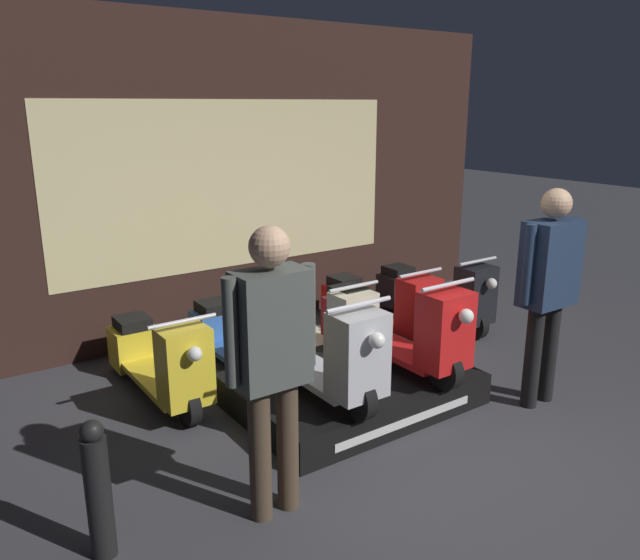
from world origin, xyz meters
TOP-DOWN VIEW (x-y plane):
  - ground_plane at (0.00, 0.00)m, footprint 30.00×30.00m
  - shop_wall_back at (0.00, 3.41)m, footprint 6.86×0.09m
  - display_platform at (-0.08, 1.24)m, footprint 1.85×1.31m
  - scooter_display_left at (-0.49, 1.20)m, footprint 0.52×1.62m
  - scooter_display_right at (0.34, 1.20)m, footprint 0.52×1.62m
  - scooter_backrow_0 at (-1.31, 2.24)m, footprint 0.52×1.62m
  - scooter_backrow_1 at (-0.52, 2.24)m, footprint 0.52×1.62m
  - scooter_backrow_2 at (0.27, 2.24)m, footprint 0.52×1.62m
  - scooter_backrow_3 at (1.06, 2.24)m, footprint 0.52×1.62m
  - scooter_backrow_4 at (1.85, 2.24)m, footprint 0.52×1.62m
  - person_left_browsing at (-1.31, 0.38)m, footprint 0.57×0.23m
  - person_right_browsing at (1.17, 0.38)m, footprint 0.62×0.26m
  - street_bollard at (-2.27, 0.59)m, footprint 0.14×0.14m

SIDE VIEW (x-z plane):
  - ground_plane at x=0.00m, z-range 0.00..0.00m
  - display_platform at x=-0.08m, z-range 0.00..0.25m
  - scooter_backrow_0 at x=-1.31m, z-range -0.09..0.75m
  - scooter_backrow_1 at x=-0.52m, z-range -0.09..0.75m
  - scooter_backrow_2 at x=0.27m, z-range -0.09..0.75m
  - scooter_backrow_3 at x=1.06m, z-range -0.09..0.75m
  - scooter_backrow_4 at x=1.85m, z-range -0.09..0.75m
  - street_bollard at x=-2.27m, z-range 0.00..0.80m
  - scooter_display_left at x=-0.49m, z-range 0.16..1.00m
  - scooter_display_right at x=0.34m, z-range 0.16..1.00m
  - person_left_browsing at x=-1.31m, z-range 0.16..1.90m
  - person_right_browsing at x=1.17m, z-range 0.18..1.93m
  - shop_wall_back at x=0.00m, z-range 0.00..3.20m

